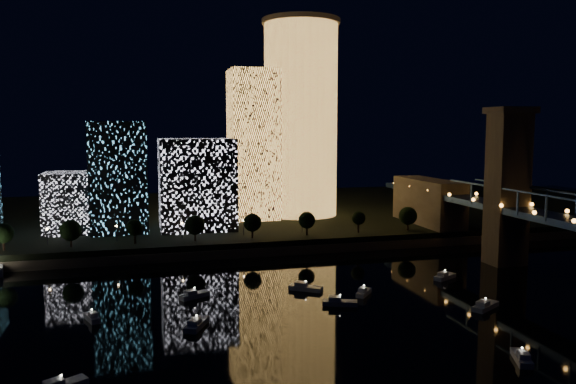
% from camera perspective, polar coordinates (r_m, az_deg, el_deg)
% --- Properties ---
extents(ground, '(520.00, 520.00, 0.00)m').
position_cam_1_polar(ground, '(121.65, 9.57, -14.46)').
color(ground, black).
rests_on(ground, ground).
extents(far_bank, '(420.00, 160.00, 5.00)m').
position_cam_1_polar(far_bank, '(270.66, -4.51, -2.25)').
color(far_bank, black).
rests_on(far_bank, ground).
extents(seawall, '(420.00, 6.00, 3.00)m').
position_cam_1_polar(seawall, '(195.81, -0.40, -5.87)').
color(seawall, '#6B5E4C').
rests_on(seawall, ground).
extents(tower_cylindrical, '(34.00, 34.00, 85.34)m').
position_cam_1_polar(tower_cylindrical, '(249.40, 1.30, 7.47)').
color(tower_cylindrical, '#EAA54B').
rests_on(tower_cylindrical, far_bank).
extents(tower_rectangular, '(19.81, 19.81, 63.03)m').
position_cam_1_polar(tower_rectangular, '(239.53, -3.54, 4.81)').
color(tower_rectangular, '#EAA54B').
rests_on(tower_rectangular, far_bank).
extents(midrise_blocks, '(107.65, 32.96, 40.94)m').
position_cam_1_polar(midrise_blocks, '(221.33, -17.59, 0.59)').
color(midrise_blocks, silver).
rests_on(midrise_blocks, far_bank).
extents(motorboats, '(106.53, 62.66, 2.78)m').
position_cam_1_polar(motorboats, '(132.53, 2.01, -12.23)').
color(motorboats, silver).
rests_on(motorboats, ground).
extents(esplanade_trees, '(166.18, 6.93, 8.96)m').
position_cam_1_polar(esplanade_trees, '(195.03, -8.99, -3.32)').
color(esplanade_trees, black).
rests_on(esplanade_trees, far_bank).
extents(street_lamps, '(132.70, 0.70, 5.65)m').
position_cam_1_polar(street_lamps, '(200.72, -10.72, -3.49)').
color(street_lamps, black).
rests_on(street_lamps, far_bank).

